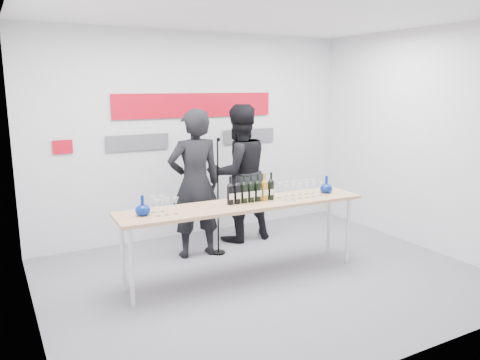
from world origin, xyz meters
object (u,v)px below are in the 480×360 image
object	(u,v)px
presenter_right	(239,173)
mic_stand	(218,219)
tasting_table	(244,209)
presenter_left	(195,184)

from	to	relation	value
presenter_right	mic_stand	bearing A→B (deg)	37.63
tasting_table	presenter_left	size ratio (longest dim) A/B	1.53
presenter_left	presenter_right	xyz separation A→B (m)	(0.83, 0.32, 0.01)
tasting_table	presenter_left	world-z (taller)	presenter_left
tasting_table	presenter_left	bearing A→B (deg)	106.69
presenter_left	mic_stand	bearing A→B (deg)	167.67
tasting_table	presenter_left	xyz separation A→B (m)	(-0.23, 0.90, 0.15)
tasting_table	mic_stand	bearing A→B (deg)	88.06
tasting_table	mic_stand	xyz separation A→B (m)	(0.06, 0.82, -0.34)
tasting_table	presenter_right	bearing A→B (deg)	66.47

